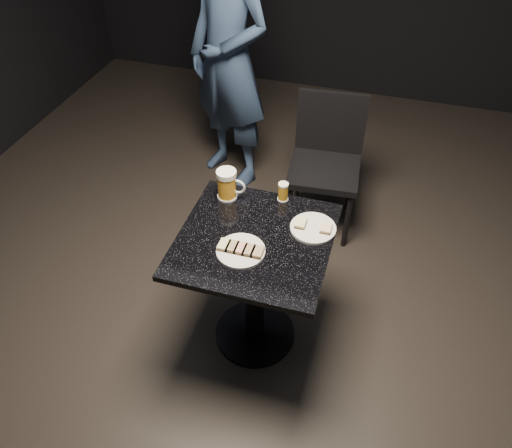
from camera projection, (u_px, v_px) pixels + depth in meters
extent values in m
plane|color=black|center=(255.00, 334.00, 2.79)|extent=(6.00, 6.00, 0.00)
cylinder|color=silver|center=(241.00, 251.00, 2.22)|extent=(0.22, 0.22, 0.01)
cylinder|color=silver|center=(313.00, 228.00, 2.33)|extent=(0.22, 0.22, 0.01)
imported|color=navy|center=(229.00, 59.00, 3.30)|extent=(0.80, 0.70, 1.84)
cylinder|color=black|center=(255.00, 333.00, 2.79)|extent=(0.44, 0.44, 0.03)
cylinder|color=black|center=(255.00, 291.00, 2.54)|extent=(0.10, 0.10, 0.69)
cube|color=black|center=(255.00, 240.00, 2.30)|extent=(0.70, 0.70, 0.03)
cylinder|color=silver|center=(227.00, 196.00, 2.50)|extent=(0.10, 0.10, 0.01)
cylinder|color=orange|center=(227.00, 186.00, 2.46)|extent=(0.09, 0.09, 0.12)
cylinder|color=white|center=(226.00, 174.00, 2.41)|extent=(0.10, 0.10, 0.03)
torus|color=silver|center=(238.00, 187.00, 2.45)|extent=(0.08, 0.01, 0.08)
cylinder|color=white|center=(283.00, 199.00, 2.49)|extent=(0.06, 0.06, 0.01)
cylinder|color=gold|center=(283.00, 192.00, 2.46)|extent=(0.05, 0.05, 0.08)
cylinder|color=white|center=(283.00, 185.00, 2.43)|extent=(0.05, 0.05, 0.01)
cube|color=black|center=(324.00, 170.00, 3.18)|extent=(0.47, 0.47, 0.04)
cylinder|color=black|center=(289.00, 213.00, 3.23)|extent=(0.04, 0.04, 0.43)
cylinder|color=black|center=(347.00, 221.00, 3.17)|extent=(0.04, 0.04, 0.43)
cylinder|color=black|center=(298.00, 179.00, 3.50)|extent=(0.04, 0.04, 0.43)
cylinder|color=black|center=(351.00, 185.00, 3.44)|extent=(0.04, 0.04, 0.43)
cube|color=black|center=(331.00, 124.00, 3.17)|extent=(0.44, 0.07, 0.44)
cube|color=#4C3521|center=(224.00, 246.00, 2.22)|extent=(0.05, 0.07, 0.01)
cube|color=#D1D184|center=(224.00, 244.00, 2.22)|extent=(0.05, 0.07, 0.01)
cube|color=#4C3521|center=(232.00, 247.00, 2.22)|extent=(0.05, 0.07, 0.01)
cube|color=#8C7251|center=(232.00, 246.00, 2.21)|extent=(0.05, 0.07, 0.01)
cube|color=#4C3521|center=(241.00, 249.00, 2.21)|extent=(0.05, 0.07, 0.01)
cube|color=tan|center=(241.00, 248.00, 2.20)|extent=(0.05, 0.07, 0.01)
cube|color=#4C3521|center=(249.00, 251.00, 2.20)|extent=(0.05, 0.07, 0.01)
cube|color=#8C7251|center=(249.00, 249.00, 2.19)|extent=(0.05, 0.07, 0.01)
cube|color=#4C3521|center=(257.00, 253.00, 2.19)|extent=(0.05, 0.07, 0.01)
cube|color=#8C7251|center=(257.00, 251.00, 2.19)|extent=(0.05, 0.07, 0.01)
cube|color=#4C3521|center=(301.00, 224.00, 2.33)|extent=(0.05, 0.07, 0.01)
cube|color=#D1D184|center=(301.00, 222.00, 2.32)|extent=(0.05, 0.07, 0.01)
cube|color=#4C3521|center=(326.00, 229.00, 2.31)|extent=(0.05, 0.07, 0.01)
cube|color=beige|center=(326.00, 227.00, 2.30)|extent=(0.05, 0.07, 0.01)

